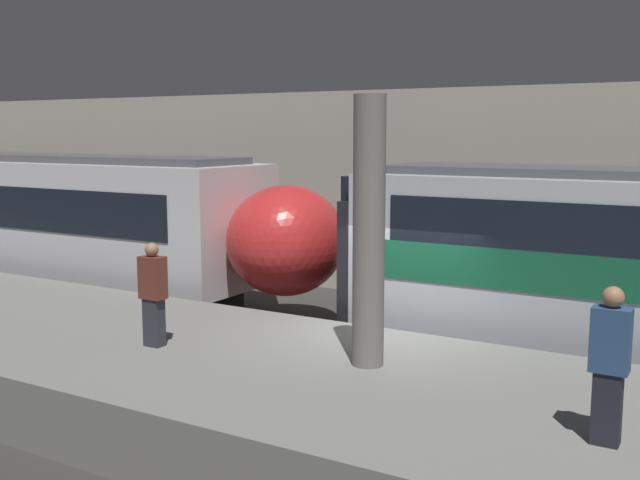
{
  "coord_description": "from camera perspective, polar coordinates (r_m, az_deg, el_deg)",
  "views": [
    {
      "loc": [
        4.94,
        -10.79,
        4.12
      ],
      "look_at": [
        -1.87,
        0.82,
        2.17
      ],
      "focal_mm": 42.0,
      "sensor_mm": 36.0,
      "label": 1
    }
  ],
  "objects": [
    {
      "name": "ground_plane",
      "position": [
        12.56,
        5.57,
        -10.94
      ],
      "size": [
        120.0,
        120.0,
        0.0
      ],
      "primitive_type": "plane",
      "color": "#33302D"
    },
    {
      "name": "platform",
      "position": [
        10.41,
        -0.05,
        -12.27
      ],
      "size": [
        40.0,
        4.77,
        0.94
      ],
      "color": "slate",
      "rests_on": "ground"
    },
    {
      "name": "station_rear_barrier",
      "position": [
        17.8,
        14.17,
        3.02
      ],
      "size": [
        50.0,
        0.15,
        5.16
      ],
      "color": "#B2AD9E",
      "rests_on": "ground"
    },
    {
      "name": "support_pillar_near",
      "position": [
        10.06,
        3.74,
        0.56
      ],
      "size": [
        0.44,
        0.44,
        3.67
      ],
      "color": "slate",
      "rests_on": "platform"
    },
    {
      "name": "person_waiting",
      "position": [
        8.2,
        21.19,
        -8.67
      ],
      "size": [
        0.38,
        0.24,
        1.65
      ],
      "color": "black",
      "rests_on": "platform"
    },
    {
      "name": "person_walking",
      "position": [
        11.39,
        -12.6,
        -3.92
      ],
      "size": [
        0.38,
        0.24,
        1.56
      ],
      "color": "#2D2D38",
      "rests_on": "platform"
    }
  ]
}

